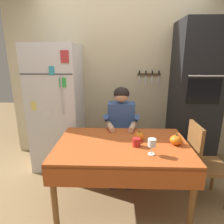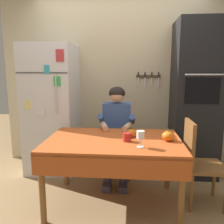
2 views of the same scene
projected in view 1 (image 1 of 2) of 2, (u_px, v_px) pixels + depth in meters
The scene contains 12 objects.
ground_plane at pixel (121, 207), 2.16m from camera, with size 10.00×10.00×0.00m, color #93754C.
back_wall_assembly at pixel (125, 78), 3.09m from camera, with size 3.70×0.13×2.60m.
refrigerator at pixel (58, 107), 2.86m from camera, with size 0.68×0.71×1.80m.
wall_oven at pixel (194, 98), 2.79m from camera, with size 0.60×0.64×2.10m.
dining_table at pixel (122, 151), 2.05m from camera, with size 1.40×0.90×0.74m.
chair_behind_person at pixel (121, 135), 2.85m from camera, with size 0.40×0.40×0.93m.
seated_person at pixel (121, 125), 2.61m from camera, with size 0.47×0.55×1.25m.
chair_right_side at pixel (202, 160), 2.17m from camera, with size 0.40×0.40×0.93m.
coffee_mug at pixel (136, 142), 1.97m from camera, with size 0.11×0.08×0.09m.
wine_glass at pixel (152, 143), 1.78m from camera, with size 0.08×0.08×0.16m.
pumpkin_large at pixel (176, 140), 2.01m from camera, with size 0.13×0.13×0.12m.
pumpkin_medium at pixel (139, 136), 2.13m from camera, with size 0.11×0.11×0.11m.
Camera 1 is at (-0.04, -1.78, 1.63)m, focal length 30.83 mm.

